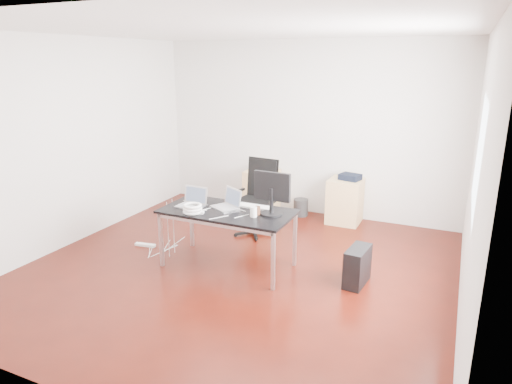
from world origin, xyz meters
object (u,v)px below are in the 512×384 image
at_px(office_chair, 257,193).
at_px(filing_cabinet_left, 262,191).
at_px(desk, 228,214).
at_px(pc_tower, 357,266).
at_px(filing_cabinet_right, 345,201).

xyz_separation_m(office_chair, filing_cabinet_left, (-0.36, 0.97, -0.26)).
relative_size(desk, filing_cabinet_left, 2.29).
height_order(desk, pc_tower, desk).
bearing_deg(office_chair, filing_cabinet_left, 116.03).
relative_size(filing_cabinet_left, filing_cabinet_right, 1.00).
distance_m(desk, pc_tower, 1.65).
bearing_deg(desk, filing_cabinet_right, 66.98).
relative_size(desk, pc_tower, 3.56).
xyz_separation_m(office_chair, pc_tower, (1.72, -1.02, -0.39)).
distance_m(filing_cabinet_left, filing_cabinet_right, 1.43).
height_order(desk, filing_cabinet_left, desk).
xyz_separation_m(desk, filing_cabinet_left, (-0.51, 2.17, -0.33)).
height_order(filing_cabinet_left, filing_cabinet_right, same).
bearing_deg(pc_tower, filing_cabinet_left, 141.94).
xyz_separation_m(office_chair, filing_cabinet_right, (1.07, 0.97, -0.26)).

